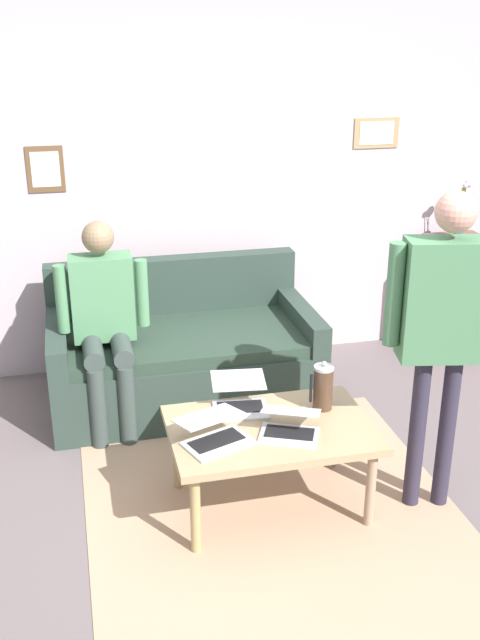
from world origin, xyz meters
The scene contains 13 objects.
ground_plane centered at (0.00, 0.00, 0.00)m, with size 7.68×7.68×0.00m, color #6A5D5E.
area_rug centered at (-0.02, -0.14, 0.00)m, with size 1.89×2.22×0.01m, color tan.
back_wall centered at (0.00, -2.20, 1.35)m, with size 7.04×0.11×2.70m.
couch centered at (0.23, -1.55, 0.30)m, with size 1.71×0.93×0.88m.
coffee_table centered at (-0.02, -0.24, 0.42)m, with size 1.02×0.69×0.47m.
laptop_left centered at (0.29, -0.16, 0.51)m, with size 0.40×0.38×0.13m.
laptop_center centered at (-0.08, -0.15, 0.51)m, with size 0.37×0.36×0.13m.
laptop_right centered at (0.09, -0.48, 0.51)m, with size 0.32×0.37×0.13m.
french_press centered at (-0.33, -0.36, 0.59)m, with size 0.12×0.10×0.27m.
side_shelf centered at (-1.92, -1.93, 0.44)m, with size 0.42×0.32×0.88m.
flower_vase centered at (-1.93, -1.92, 1.04)m, with size 0.10×0.08×0.43m.
person_standing centered at (-0.82, -0.07, 1.06)m, with size 0.58×0.27×1.65m.
person_seated centered at (0.73, -1.32, 0.73)m, with size 0.55×0.51×1.28m.
Camera 1 is at (0.88, 2.87, 2.33)m, focal length 41.33 mm.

